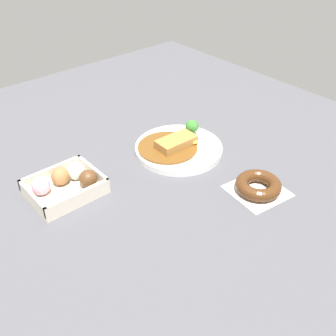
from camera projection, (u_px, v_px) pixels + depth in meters
ground_plane at (143, 177)px, 1.08m from camera, size 1.60×1.60×0.00m
curry_plate at (178, 147)px, 1.18m from camera, size 0.25×0.25×0.07m
donut_box at (66, 184)px, 1.02m from camera, size 0.18×0.14×0.06m
chocolate_ring_donut at (258, 186)px, 1.02m from camera, size 0.15×0.15×0.04m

